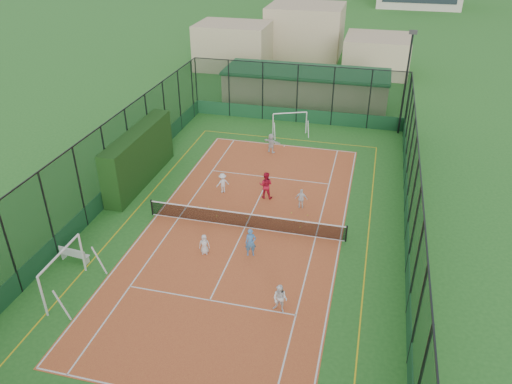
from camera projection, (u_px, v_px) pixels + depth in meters
The scene contains 18 objects.
ground at pixel (245, 227), 28.92m from camera, with size 300.00×300.00×0.00m, color #256522.
court_slab at pixel (245, 227), 28.92m from camera, with size 11.17×23.97×0.01m, color #A43924.
tennis_net at pixel (245, 220), 28.66m from camera, with size 11.67×0.12×1.06m, color black, non-canonical shape.
perimeter_fence at pixel (245, 190), 27.68m from camera, with size 18.12×34.12×5.00m, color black, non-canonical shape.
floodlight_ne at pixel (405, 84), 39.08m from camera, with size 0.60×0.26×8.25m, color black, non-canonical shape.
clubhouse at pixel (306, 87), 46.70m from camera, with size 15.20×7.20×3.15m, color tan, non-canonical shape.
hedge_left at pixel (139, 156), 33.05m from camera, with size 1.23×8.21×3.59m, color black.
white_bench at pixel (75, 254), 25.95m from camera, with size 1.62×0.44×0.91m, color white, non-canonical shape.
futsal_goal_near at pixel (64, 273), 23.52m from camera, with size 1.00×3.45×2.22m, color white, non-canonical shape.
futsal_goal_far at pixel (290, 124), 40.45m from camera, with size 2.85×0.83×1.84m, color white, non-canonical shape.
child_near_left at pixel (204, 244), 26.46m from camera, with size 0.56×0.37×1.15m, color silver.
child_near_mid at pixel (251, 242), 26.22m from camera, with size 0.58×0.38×1.59m, color #4380C0.
child_near_right at pixel (280, 299), 22.54m from camera, with size 0.71×0.55×1.46m, color white.
child_far_left at pixel (223, 183), 32.18m from camera, with size 0.87×0.50×1.34m, color silver.
child_far_right at pixel (301, 199), 30.50m from camera, with size 0.75×0.31×1.28m, color white.
child_far_back at pixel (271, 143), 37.47m from camera, with size 1.40×0.44×1.51m, color silver.
coach at pixel (266, 185), 31.46m from camera, with size 0.87×0.68×1.79m, color #B8132D.
tennis_balls at pixel (262, 216), 29.92m from camera, with size 6.16×1.49×0.07m.
Camera 1 is at (6.45, -23.26, 16.07)m, focal length 35.00 mm.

